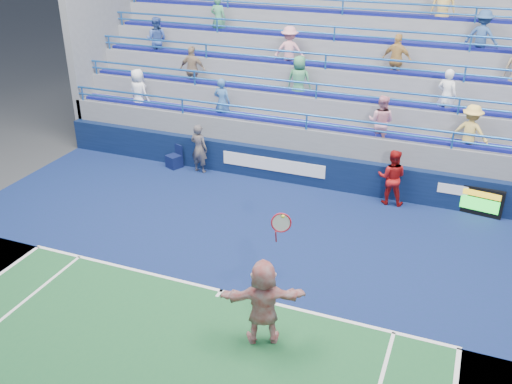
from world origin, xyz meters
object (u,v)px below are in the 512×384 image
at_px(serve_speed_board, 480,202).
at_px(line_judge, 199,149).
at_px(judge_chair, 174,160).
at_px(tennis_player, 263,302).
at_px(ball_girl, 392,177).

relative_size(serve_speed_board, line_judge, 0.75).
distance_m(serve_speed_board, line_judge, 9.20).
xyz_separation_m(judge_chair, tennis_player, (6.18, -7.35, 0.71)).
xyz_separation_m(judge_chair, ball_girl, (7.58, -0.00, 0.62)).
height_order(judge_chair, tennis_player, tennis_player).
height_order(tennis_player, line_judge, tennis_player).
bearing_deg(line_judge, judge_chair, 6.40).
distance_m(tennis_player, line_judge, 8.98).
height_order(judge_chair, line_judge, line_judge).
relative_size(judge_chair, line_judge, 0.47).
xyz_separation_m(serve_speed_board, judge_chair, (-10.20, -0.20, -0.19)).
distance_m(judge_chair, ball_girl, 7.61).
distance_m(judge_chair, tennis_player, 9.63).
relative_size(tennis_player, line_judge, 1.80).
height_order(judge_chair, ball_girl, ball_girl).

